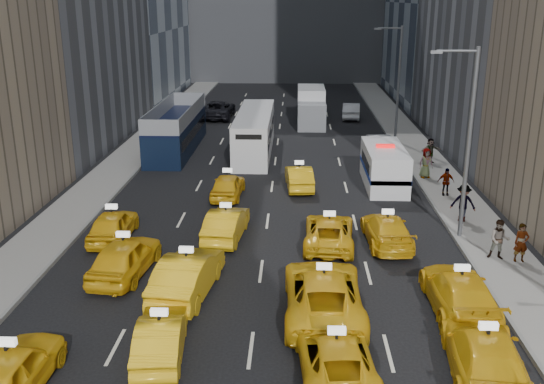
{
  "coord_description": "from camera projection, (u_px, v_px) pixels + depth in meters",
  "views": [
    {
      "loc": [
        1.37,
        -15.29,
        11.06
      ],
      "look_at": [
        0.28,
        12.71,
        2.0
      ],
      "focal_mm": 40.0,
      "sensor_mm": 36.0,
      "label": 1
    }
  ],
  "objects": [
    {
      "name": "sidewalk_west",
      "position": [
        124.0,
        162.0,
        42.12
      ],
      "size": [
        3.0,
        90.0,
        0.15
      ],
      "primitive_type": "cube",
      "color": "gray",
      "rests_on": "ground"
    },
    {
      "name": "sidewalk_east",
      "position": [
        428.0,
        165.0,
        41.35
      ],
      "size": [
        3.0,
        90.0,
        0.15
      ],
      "primitive_type": "cube",
      "color": "gray",
      "rests_on": "ground"
    },
    {
      "name": "curb_west",
      "position": [
        145.0,
        162.0,
        42.06
      ],
      "size": [
        0.15,
        90.0,
        0.18
      ],
      "primitive_type": "cube",
      "color": "slate",
      "rests_on": "ground"
    },
    {
      "name": "curb_east",
      "position": [
        407.0,
        165.0,
        41.39
      ],
      "size": [
        0.15,
        90.0,
        0.18
      ],
      "primitive_type": "cube",
      "color": "slate",
      "rests_on": "ground"
    },
    {
      "name": "streetlight_near",
      "position": [
        467.0,
        138.0,
        27.54
      ],
      "size": [
        2.15,
        0.22,
        9.0
      ],
      "color": "#595B60",
      "rests_on": "ground"
    },
    {
      "name": "streetlight_far",
      "position": [
        397.0,
        80.0,
        46.56
      ],
      "size": [
        2.15,
        0.22,
        9.0
      ],
      "color": "#595B60",
      "rests_on": "ground"
    },
    {
      "name": "taxi_4",
      "position": [
        11.0,
        372.0,
        17.42
      ],
      "size": [
        1.95,
        4.55,
        1.53
      ],
      "primitive_type": "imported",
      "rotation": [
        0.0,
        0.0,
        3.11
      ],
      "color": "#ECB013",
      "rests_on": "ground"
    },
    {
      "name": "taxi_5",
      "position": [
        161.0,
        337.0,
        19.38
      ],
      "size": [
        1.82,
        4.21,
        1.35
      ],
      "primitive_type": "imported",
      "rotation": [
        0.0,
        0.0,
        3.24
      ],
      "color": "#ECB013",
      "rests_on": "ground"
    },
    {
      "name": "taxi_6",
      "position": [
        336.0,
        357.0,
        18.31
      ],
      "size": [
        2.62,
        5.05,
        1.36
      ],
      "primitive_type": "imported",
      "rotation": [
        0.0,
        0.0,
        3.22
      ],
      "color": "#ECB013",
      "rests_on": "ground"
    },
    {
      "name": "taxi_7",
      "position": [
        485.0,
        355.0,
        18.26
      ],
      "size": [
        2.65,
        5.45,
        1.53
      ],
      "primitive_type": "imported",
      "rotation": [
        0.0,
        0.0,
        3.04
      ],
      "color": "#ECB013",
      "rests_on": "ground"
    },
    {
      "name": "taxi_8",
      "position": [
        125.0,
        257.0,
        25.0
      ],
      "size": [
        2.42,
        4.89,
        1.6
      ],
      "primitive_type": "imported",
      "rotation": [
        0.0,
        0.0,
        3.03
      ],
      "color": "#ECB013",
      "rests_on": "ground"
    },
    {
      "name": "taxi_9",
      "position": [
        187.0,
        275.0,
        23.39
      ],
      "size": [
        2.39,
        5.2,
        1.65
      ],
      "primitive_type": "imported",
      "rotation": [
        0.0,
        0.0,
        3.01
      ],
      "color": "#ECB013",
      "rests_on": "ground"
    },
    {
      "name": "taxi_10",
      "position": [
        323.0,
        293.0,
        21.91
      ],
      "size": [
        2.84,
        6.05,
        1.67
      ],
      "primitive_type": "imported",
      "rotation": [
        0.0,
        0.0,
        3.15
      ],
      "color": "#ECB013",
      "rests_on": "ground"
    },
    {
      "name": "taxi_11",
      "position": [
        460.0,
        292.0,
        22.1
      ],
      "size": [
        2.19,
        5.3,
        1.53
      ],
      "primitive_type": "imported",
      "rotation": [
        0.0,
        0.0,
        3.15
      ],
      "color": "#ECB013",
      "rests_on": "ground"
    },
    {
      "name": "taxi_12",
      "position": [
        113.0,
        225.0,
        28.72
      ],
      "size": [
        1.75,
        4.25,
        1.44
      ],
      "primitive_type": "imported",
      "rotation": [
        0.0,
        0.0,
        3.15
      ],
      "color": "#ECB013",
      "rests_on": "ground"
    },
    {
      "name": "taxi_13",
      "position": [
        226.0,
        224.0,
        28.87
      ],
      "size": [
        1.96,
        4.57,
        1.46
      ],
      "primitive_type": "imported",
      "rotation": [
        0.0,
        0.0,
        3.05
      ],
      "color": "#ECB013",
      "rests_on": "ground"
    },
    {
      "name": "taxi_14",
      "position": [
        329.0,
        232.0,
        28.08
      ],
      "size": [
        2.52,
        4.95,
        1.34
      ],
      "primitive_type": "imported",
      "rotation": [
        0.0,
        0.0,
        3.08
      ],
      "color": "#ECB013",
      "rests_on": "ground"
    },
    {
      "name": "taxi_15",
      "position": [
        387.0,
        230.0,
        28.2
      ],
      "size": [
        2.16,
        4.87,
        1.39
      ],
      "primitive_type": "imported",
      "rotation": [
        0.0,
        0.0,
        3.19
      ],
      "color": "#ECB013",
      "rests_on": "ground"
    },
    {
      "name": "taxi_16",
      "position": [
        228.0,
        186.0,
        34.81
      ],
      "size": [
        1.86,
        4.18,
        1.4
      ],
      "primitive_type": "imported",
      "rotation": [
        0.0,
        0.0,
        3.09
      ],
      "color": "#ECB013",
      "rests_on": "ground"
    },
    {
      "name": "taxi_17",
      "position": [
        299.0,
        177.0,
        36.46
      ],
      "size": [
        1.83,
        4.34,
        1.39
      ],
      "primitive_type": "imported",
      "rotation": [
        0.0,
        0.0,
        3.23
      ],
      "color": "#ECB013",
      "rests_on": "ground"
    },
    {
      "name": "nypd_van",
      "position": [
        384.0,
        167.0,
        36.86
      ],
      "size": [
        2.78,
        6.16,
        2.58
      ],
      "rotation": [
        0.0,
        0.0,
        0.08
      ],
      "color": "white",
      "rests_on": "ground"
    },
    {
      "name": "double_decker",
      "position": [
        177.0,
        128.0,
        45.27
      ],
      "size": [
        4.14,
        11.97,
        3.41
      ],
      "rotation": [
        0.0,
        0.0,
        -0.13
      ],
      "color": "black",
      "rests_on": "ground"
    },
    {
      "name": "city_bus",
      "position": [
        255.0,
        133.0,
        44.65
      ],
      "size": [
        2.64,
        11.7,
        3.01
      ],
      "rotation": [
        0.0,
        0.0,
        0.02
      ],
      "color": "silver",
      "rests_on": "ground"
    },
    {
      "name": "box_truck",
      "position": [
        311.0,
        107.0,
        54.54
      ],
      "size": [
        2.86,
        7.19,
        3.22
      ],
      "rotation": [
        0.0,
        0.0,
        -0.06
      ],
      "color": "silver",
      "rests_on": "ground"
    },
    {
      "name": "misc_car_0",
      "position": [
        378.0,
        144.0,
        44.37
      ],
      "size": [
        1.97,
        4.64,
        1.49
      ],
      "primitive_type": "imported",
      "rotation": [
        0.0,
        0.0,
        3.23
      ],
      "color": "#B8BCC1",
      "rests_on": "ground"
    },
    {
      "name": "misc_car_1",
      "position": [
        218.0,
        109.0,
        57.56
      ],
      "size": [
        2.9,
        6.06,
        1.67
      ],
      "primitive_type": "imported",
      "rotation": [
        0.0,
        0.0,
        3.12
      ],
      "color": "black",
      "rests_on": "ground"
    },
    {
      "name": "misc_car_2",
      "position": [
        309.0,
        104.0,
        61.2
      ],
      "size": [
        2.32,
        5.14,
        1.46
      ],
      "primitive_type": "imported",
      "rotation": [
        0.0,
        0.0,
        3.2
      ],
      "color": "slate",
      "rests_on": "ground"
    },
    {
      "name": "misc_car_3",
      "position": [
        252.0,
        106.0,
        59.96
      ],
      "size": [
        1.97,
        4.41,
        1.47
      ],
      "primitive_type": "imported",
      "rotation": [
        0.0,
        0.0,
        3.09
      ],
      "color": "black",
      "rests_on": "ground"
    },
    {
      "name": "misc_car_4",
      "position": [
        351.0,
        111.0,
        57.45
      ],
      "size": [
        1.97,
        4.65,
        1.49
      ],
      "primitive_type": "imported",
      "rotation": [
        0.0,
        0.0,
        3.05
      ],
      "color": "#B8BBC1",
      "rests_on": "ground"
    },
    {
      "name": "pedestrian_0",
      "position": [
        521.0,
        243.0,
        25.93
      ],
      "size": [
        0.64,
        0.43,
        1.72
      ],
      "primitive_type": "imported",
      "rotation": [
        0.0,
        0.0,
        0.03
      ],
      "color": "gray",
      "rests_on": "sidewalk_east"
    },
    {
      "name": "pedestrian_1",
      "position": [
        499.0,
        240.0,
        26.17
      ],
      "size": [
        0.96,
        0.68,
        1.79
      ],
      "primitive_type": "imported",
      "rotation": [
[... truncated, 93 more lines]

